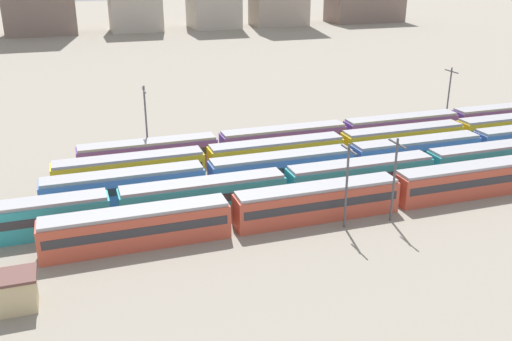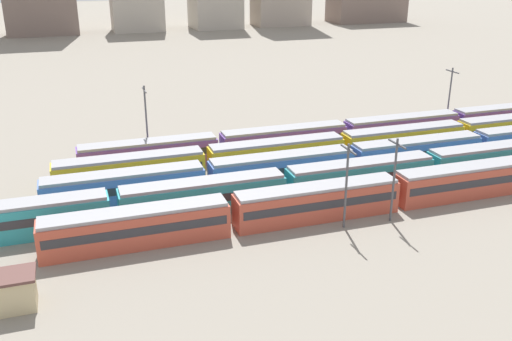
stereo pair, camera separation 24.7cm
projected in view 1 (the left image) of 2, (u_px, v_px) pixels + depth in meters
The scene contains 10 objects.
ground_plane at pixel (142, 201), 64.62m from camera, with size 600.00×600.00×0.00m, color gray.
train_track_1 at pixel (429, 167), 69.55m from camera, with size 112.50×3.06×3.75m.
train_track_2 at pixel (352, 160), 71.82m from camera, with size 74.70×3.06×3.75m.
train_track_3 at pixel (459, 133), 82.40m from camera, with size 112.50×3.06×3.75m.
train_track_4 at pixel (401, 128), 85.09m from camera, with size 93.60×3.06×3.75m.
catenary_pole_0 at pixel (394, 176), 58.15m from camera, with size 0.24×3.20×9.10m.
catenary_pole_1 at pixel (449, 95), 89.64m from camera, with size 0.24×3.20×9.78m.
catenary_pole_2 at pixel (347, 182), 56.70m from camera, with size 0.24×3.20×9.04m.
catenary_pole_3 at pixel (146, 120), 75.13m from camera, with size 0.24×3.20×10.35m.
signal_hut at pixel (15, 291), 44.58m from camera, with size 3.60×3.00×3.04m.
Camera 1 is at (-6.48, -49.74, 26.44)m, focal length 39.79 mm.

